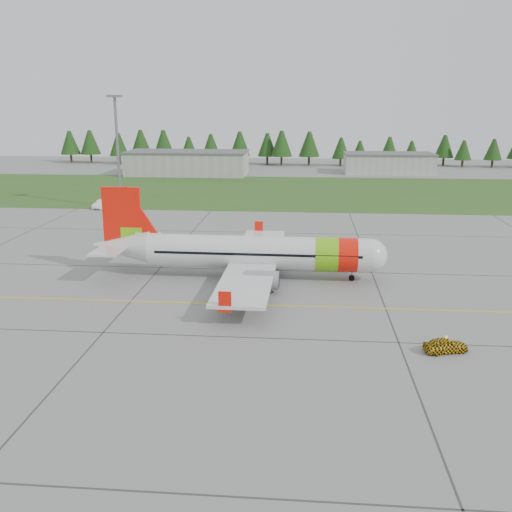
{
  "coord_description": "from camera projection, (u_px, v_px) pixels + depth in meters",
  "views": [
    {
      "loc": [
        2.01,
        -44.23,
        19.12
      ],
      "look_at": [
        -3.01,
        13.99,
        3.34
      ],
      "focal_mm": 40.0,
      "sensor_mm": 36.0,
      "label": 1
    }
  ],
  "objects": [
    {
      "name": "service_van",
      "position": [
        101.0,
        195.0,
        105.92
      ],
      "size": [
        1.89,
        1.82,
        4.78
      ],
      "primitive_type": "imported",
      "rotation": [
        0.0,
        0.0,
        -0.16
      ],
      "color": "white",
      "rests_on": "ground"
    },
    {
      "name": "grass_strip",
      "position": [
        296.0,
        191.0,
        126.56
      ],
      "size": [
        320.0,
        50.0,
        0.03
      ],
      "primitive_type": "cube",
      "color": "#30561E",
      "rests_on": "ground"
    },
    {
      "name": "hangar_east",
      "position": [
        388.0,
        164.0,
        158.44
      ],
      "size": [
        24.0,
        12.0,
        5.2
      ],
      "primitive_type": "cube",
      "color": "#A8A8A3",
      "rests_on": "ground"
    },
    {
      "name": "taxi_guideline",
      "position": [
        281.0,
        306.0,
        55.39
      ],
      "size": [
        120.0,
        0.25,
        0.02
      ],
      "primitive_type": "cube",
      "color": "gold",
      "rests_on": "ground"
    },
    {
      "name": "hangar_west",
      "position": [
        188.0,
        164.0,
        155.2
      ],
      "size": [
        32.0,
        14.0,
        6.0
      ],
      "primitive_type": "cube",
      "color": "#A8A8A3",
      "rests_on": "ground"
    },
    {
      "name": "aircraft",
      "position": [
        251.0,
        253.0,
        63.61
      ],
      "size": [
        33.15,
        30.41,
        10.05
      ],
      "rotation": [
        0.0,
        0.0,
        -0.02
      ],
      "color": "silver",
      "rests_on": "ground"
    },
    {
      "name": "follow_me_car",
      "position": [
        447.0,
        331.0,
        44.67
      ],
      "size": [
        1.53,
        1.68,
        3.5
      ],
      "primitive_type": "imported",
      "rotation": [
        0.0,
        0.0,
        1.85
      ],
      "color": "yellow",
      "rests_on": "ground"
    },
    {
      "name": "ground",
      "position": [
        277.0,
        339.0,
        47.7
      ],
      "size": [
        320.0,
        320.0,
        0.0
      ],
      "primitive_type": "plane",
      "color": "gray",
      "rests_on": "ground"
    },
    {
      "name": "floodlight_mast",
      "position": [
        118.0,
        154.0,
        103.53
      ],
      "size": [
        0.5,
        0.5,
        20.0
      ],
      "primitive_type": "cylinder",
      "color": "slate",
      "rests_on": "ground"
    },
    {
      "name": "treeline",
      "position": [
        299.0,
        149.0,
        179.13
      ],
      "size": [
        160.0,
        8.0,
        10.0
      ],
      "primitive_type": null,
      "color": "#1C3F14",
      "rests_on": "ground"
    }
  ]
}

